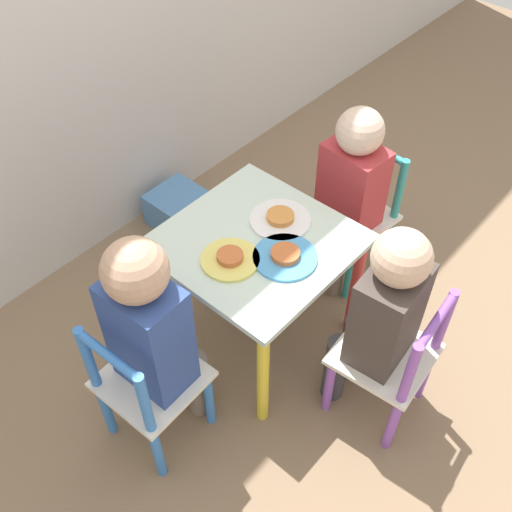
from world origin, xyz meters
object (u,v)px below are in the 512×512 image
Objects in this scene: child_right at (349,186)px; storage_bin at (181,210)px; chair_teal at (355,215)px; plate_left at (230,259)px; chair_blue at (147,387)px; plate_right at (280,219)px; chair_purple at (391,360)px; child_left at (153,328)px; kids_table at (256,258)px; child_front at (381,311)px; plate_front at (285,256)px.

child_right is 2.95× the size of storage_bin.
chair_teal reaches higher than plate_left.
chair_blue is 0.63m from plate_right.
child_left reaches higher than chair_purple.
storage_bin is at bearing 70.25° from kids_table.
storage_bin is at bearing -104.87° from child_front.
child_front is at bearing -100.11° from plate_right.
plate_right is (0.59, 0.02, 0.21)m from chair_blue.
kids_table is 0.50m from chair_purple.
chair_blue and chair_teal have the same top height.
chair_blue is 0.96m from chair_teal.
chair_teal is (0.96, -0.03, 0.00)m from chair_blue.
plate_left reaches higher than kids_table.
kids_table is at bearing -90.00° from chair_blue.
child_right is (-0.06, 0.01, 0.17)m from chair_teal.
plate_left is (0.37, 0.02, 0.21)m from chair_blue.
child_front is (0.04, -0.42, 0.05)m from kids_table.
chair_purple is 0.60m from child_right.
plate_front is (-0.42, -0.07, 0.04)m from child_right.
plate_left is 0.72× the size of storage_bin.
plate_right is 0.71m from storage_bin.
plate_front is (0.42, -0.09, -0.00)m from child_left.
plate_front reaches higher than kids_table.
chair_purple is at bearing -98.21° from plate_right.
child_left reaches higher than kids_table.
child_left is (-0.46, 0.46, 0.21)m from chair_purple.
chair_blue is at bearing -85.85° from chair_teal.
chair_purple is at bearing -34.91° from child_right.
plate_right is at bearing -92.04° from child_right.
plate_right is (0.53, 0.02, -0.00)m from child_left.
plate_left is at bearing -89.07° from child_left.
chair_purple is (0.04, -0.48, -0.13)m from kids_table.
plate_front is at bearing -103.13° from chair_blue.
chair_teal is 2.13× the size of storage_bin.
chair_purple is at bearing -85.00° from kids_table.
plate_right is at bearing -99.70° from storage_bin.
child_right is (0.90, -0.02, 0.17)m from chair_blue.
chair_blue is at bearing -46.20° from chair_purple.
chair_blue is (-0.48, -0.02, -0.13)m from kids_table.
chair_teal is 0.42m from plate_right.
kids_table is at bearing 180.00° from plate_right.
plate_right reaches higher than storage_bin.
plate_front is at bearing -45.00° from plate_left.
child_front is 0.44m from plate_left.
kids_table is at bearing 90.00° from plate_front.
plate_right is at bearing 0.00° from kids_table.
plate_left is 0.16m from plate_front.
kids_table is 0.14m from plate_front.
chair_teal is at bearing -5.69° from kids_table.
child_front reaches higher than child_right.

